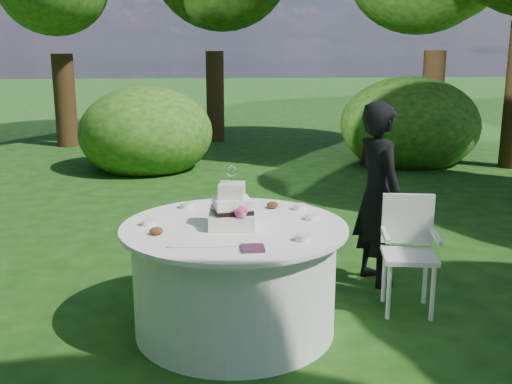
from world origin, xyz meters
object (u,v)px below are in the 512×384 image
napkins (253,248)px  chair (408,243)px  table (235,277)px  cake (232,210)px  guest (378,194)px

napkins → chair: chair is taller
table → cake: 0.50m
guest → cake: size_ratio=3.64×
table → cake: size_ratio=3.68×
guest → cake: (-1.26, -0.85, 0.11)m
napkins → cake: cake is taller
cake → napkins: bearing=-78.6°
napkins → cake: 0.52m
cake → chair: (1.34, 0.30, -0.37)m
guest → table: bearing=107.5°
guest → cake: bearing=108.3°
napkins → cake: bearing=101.4°
napkins → table: 0.66m
napkins → chair: bearing=32.6°
table → chair: 1.36m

